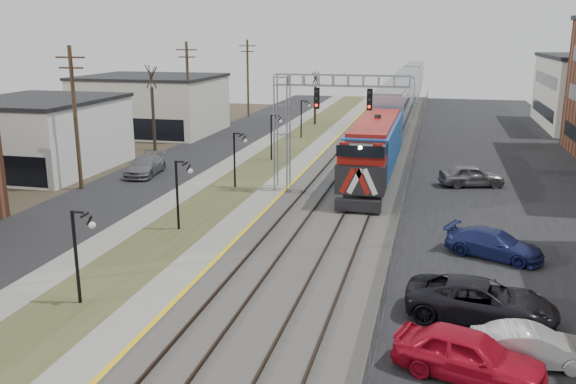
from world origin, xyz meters
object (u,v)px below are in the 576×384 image
(signal_gantry, at_px, (307,112))
(train, at_px, (403,97))
(car_lot_b, at_px, (532,347))
(car_lot_a, at_px, (469,356))

(signal_gantry, bearing_deg, train, 83.80)
(train, height_order, signal_gantry, signal_gantry)
(train, bearing_deg, car_lot_b, -82.57)
(signal_gantry, relative_size, car_lot_b, 2.29)
(signal_gantry, xyz_separation_m, car_lot_b, (12.12, -20.68, -4.94))
(car_lot_a, bearing_deg, signal_gantry, 41.55)
(train, height_order, car_lot_a, train)
(train, distance_m, car_lot_b, 60.63)
(train, bearing_deg, signal_gantry, -96.20)
(car_lot_b, bearing_deg, car_lot_a, 117.76)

